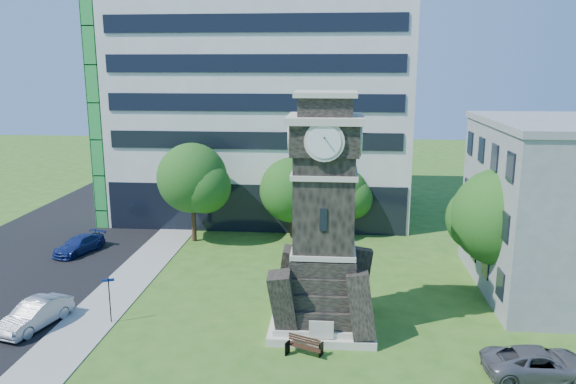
# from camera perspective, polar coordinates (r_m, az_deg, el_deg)

# --- Properties ---
(ground) EXTENTS (160.00, 160.00, 0.00)m
(ground) POSITION_cam_1_polar(r_m,az_deg,el_deg) (29.14, -2.70, -14.76)
(ground) COLOR #305C1A
(ground) RESTS_ON ground
(sidewalk) EXTENTS (3.00, 70.00, 0.06)m
(sidewalk) POSITION_cam_1_polar(r_m,az_deg,el_deg) (35.89, -17.03, -9.81)
(sidewalk) COLOR gray
(sidewalk) RESTS_ON ground
(clock_tower) EXTENTS (5.40, 5.40, 12.22)m
(clock_tower) POSITION_cam_1_polar(r_m,az_deg,el_deg) (28.79, 3.66, -3.77)
(clock_tower) COLOR beige
(clock_tower) RESTS_ON ground
(office_tall) EXTENTS (26.20, 15.11, 28.60)m
(office_tall) POSITION_cam_1_polar(r_m,az_deg,el_deg) (51.89, -2.56, 13.59)
(office_tall) COLOR white
(office_tall) RESTS_ON ground
(car_street_mid) EXTENTS (2.55, 4.55, 1.42)m
(car_street_mid) POSITION_cam_1_polar(r_m,az_deg,el_deg) (32.86, -24.32, -11.27)
(car_street_mid) COLOR gray
(car_street_mid) RESTS_ON ground
(car_street_north) EXTENTS (3.02, 4.57, 1.23)m
(car_street_north) POSITION_cam_1_polar(r_m,az_deg,el_deg) (44.00, -20.46, -5.05)
(car_street_north) COLOR navy
(car_street_north) RESTS_ON ground
(car_east_lot) EXTENTS (5.02, 2.65, 1.35)m
(car_east_lot) POSITION_cam_1_polar(r_m,az_deg,el_deg) (27.99, 24.18, -15.63)
(car_east_lot) COLOR #56565B
(car_east_lot) RESTS_ON ground
(park_bench) EXTENTS (1.70, 0.45, 0.88)m
(park_bench) POSITION_cam_1_polar(r_m,az_deg,el_deg) (27.61, 1.67, -15.32)
(park_bench) COLOR black
(park_bench) RESTS_ON ground
(street_sign) EXTENTS (0.62, 0.06, 2.57)m
(street_sign) POSITION_cam_1_polar(r_m,az_deg,el_deg) (31.62, -17.70, -9.89)
(street_sign) COLOR black
(street_sign) RESTS_ON ground
(tree_nw) EXTENTS (5.91, 5.37, 7.72)m
(tree_nw) POSITION_cam_1_polar(r_m,az_deg,el_deg) (43.59, -9.61, 1.16)
(tree_nw) COLOR #332114
(tree_nw) RESTS_ON ground
(tree_nc) EXTENTS (5.65, 5.13, 6.48)m
(tree_nc) POSITION_cam_1_polar(r_m,az_deg,el_deg) (43.99, 0.55, 0.01)
(tree_nc) COLOR #332114
(tree_nc) RESTS_ON ground
(tree_ne) EXTENTS (4.81, 4.37, 5.59)m
(tree_ne) POSITION_cam_1_polar(r_m,az_deg,el_deg) (45.51, 5.50, -0.24)
(tree_ne) COLOR #332114
(tree_ne) RESTS_ON ground
(tree_east) EXTENTS (6.28, 5.71, 7.75)m
(tree_east) POSITION_cam_1_polar(r_m,az_deg,el_deg) (34.72, 20.93, -2.72)
(tree_east) COLOR #332114
(tree_east) RESTS_ON ground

